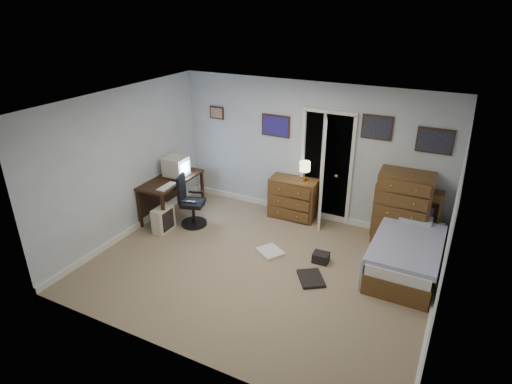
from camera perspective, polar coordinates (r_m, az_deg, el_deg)
floor at (r=6.66m, az=0.39°, el=-10.02°), size 5.00×4.00×0.02m
computer_desk at (r=8.08m, az=-11.70°, el=0.73°), size 0.63×1.32×0.76m
crt_monitor at (r=7.99m, az=-10.61°, el=3.35°), size 0.40×0.37×0.36m
keyboard at (r=7.60m, az=-11.80°, el=0.70°), size 0.16×0.41×0.02m
pc_tower at (r=7.68m, az=-12.24°, el=-3.57°), size 0.22×0.43×0.45m
office_chair at (r=7.74m, az=-8.77°, el=-1.89°), size 0.58×0.58×0.95m
media_stack at (r=9.21m, az=-6.38°, el=3.03°), size 0.18×0.18×0.85m
low_dresser at (r=7.95m, az=4.97°, el=-0.83°), size 0.88×0.47×0.76m
table_lamp at (r=7.62m, az=6.54°, el=3.33°), size 0.20×0.20×0.37m
doorway at (r=7.98m, az=9.98°, el=3.84°), size 0.96×1.12×2.05m
tall_dresser at (r=7.40m, az=18.95°, el=-2.06°), size 0.87×0.53×1.25m
headboard_bookcase at (r=7.55m, az=19.38°, el=-2.59°), size 1.06×0.28×0.96m
bed at (r=6.84m, az=19.34°, el=-7.72°), size 0.97×1.79×0.59m
wall_posters at (r=7.43m, az=11.34°, el=8.23°), size 4.38×0.04×0.60m
floor_clutter at (r=6.73m, az=5.91°, el=-9.22°), size 1.35×0.89×0.16m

